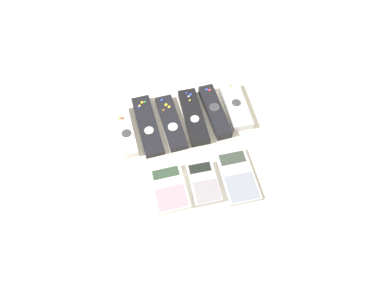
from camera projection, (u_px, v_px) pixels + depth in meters
name	position (u px, v px, depth m)	size (l,w,h in m)	color
ground_plane	(194.00, 155.00, 1.04)	(3.00, 3.00, 0.00)	beige
remote_0	(126.00, 131.00, 1.06)	(0.04, 0.17, 0.03)	white
remote_1	(147.00, 125.00, 1.08)	(0.06, 0.21, 0.02)	black
remote_2	(171.00, 122.00, 1.08)	(0.06, 0.19, 0.02)	black
remote_3	(193.00, 117.00, 1.09)	(0.06, 0.20, 0.02)	black
remote_4	(215.00, 111.00, 1.10)	(0.05, 0.19, 0.03)	black
remote_5	(236.00, 106.00, 1.11)	(0.07, 0.17, 0.03)	silver
calculator_0	(169.00, 189.00, 0.97)	(0.09, 0.13, 0.02)	silver
calculator_1	(204.00, 183.00, 0.98)	(0.08, 0.12, 0.02)	#B2B2B7
calculator_2	(238.00, 176.00, 0.99)	(0.09, 0.16, 0.01)	#B2B2B7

